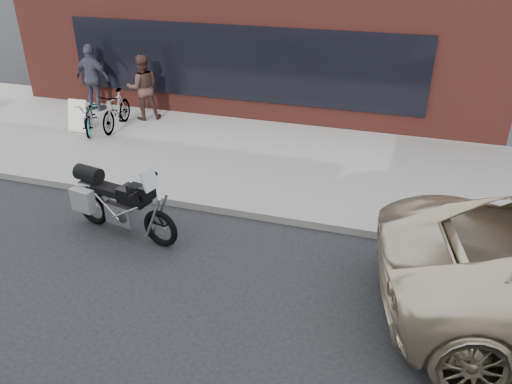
{
  "coord_description": "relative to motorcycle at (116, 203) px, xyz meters",
  "views": [
    {
      "loc": [
        2.5,
        -3.77,
        4.88
      ],
      "look_at": [
        0.22,
        3.55,
        0.85
      ],
      "focal_mm": 35.0,
      "sensor_mm": 36.0,
      "label": 1
    }
  ],
  "objects": [
    {
      "name": "near_sidewalk",
      "position": [
        2.15,
        4.15,
        -0.54
      ],
      "size": [
        44.0,
        6.0,
        0.15
      ],
      "primitive_type": "cube",
      "color": "gray",
      "rests_on": "ground"
    },
    {
      "name": "bicycle_rear",
      "position": [
        -2.68,
        4.41,
        0.04
      ],
      "size": [
        0.68,
        1.73,
        1.01
      ],
      "primitive_type": "imported",
      "rotation": [
        0.0,
        0.0,
        0.12
      ],
      "color": "gray",
      "rests_on": "near_sidewalk"
    },
    {
      "name": "cafe_patron_left",
      "position": [
        -2.35,
        5.33,
        0.43
      ],
      "size": [
        1.1,
        1.04,
        1.79
      ],
      "primitive_type": "imported",
      "rotation": [
        0.0,
        0.0,
        3.72
      ],
      "color": "#412822",
      "rests_on": "near_sidewalk"
    },
    {
      "name": "bicycle_front",
      "position": [
        -3.27,
        4.01,
        -0.05
      ],
      "size": [
        1.26,
        1.64,
        0.83
      ],
      "primitive_type": "imported",
      "rotation": [
        0.0,
        0.0,
        0.52
      ],
      "color": "gray",
      "rests_on": "near_sidewalk"
    },
    {
      "name": "storefront",
      "position": [
        0.15,
        11.14,
        1.64
      ],
      "size": [
        14.0,
        10.07,
        4.5
      ],
      "color": "#54211B",
      "rests_on": "ground"
    },
    {
      "name": "ground",
      "position": [
        2.15,
        -2.85,
        -0.61
      ],
      "size": [
        120.0,
        120.0,
        0.0
      ],
      "primitive_type": "plane",
      "color": "black",
      "rests_on": "ground"
    },
    {
      "name": "cafe_patron_right",
      "position": [
        -4.1,
        5.59,
        0.49
      ],
      "size": [
        1.16,
        0.56,
        1.92
      ],
      "primitive_type": "imported",
      "rotation": [
        0.0,
        0.0,
        3.06
      ],
      "color": "#393948",
      "rests_on": "near_sidewalk"
    },
    {
      "name": "sandwich_sign",
      "position": [
        -3.55,
        4.01,
        -0.05
      ],
      "size": [
        0.54,
        0.5,
        0.83
      ],
      "rotation": [
        0.0,
        0.0,
        0.04
      ],
      "color": "beige",
      "rests_on": "near_sidewalk"
    },
    {
      "name": "motorcycle",
      "position": [
        0.0,
        0.0,
        0.0
      ],
      "size": [
        2.23,
        0.8,
        1.42
      ],
      "rotation": [
        0.0,
        0.0,
        -0.19
      ],
      "color": "black",
      "rests_on": "ground"
    }
  ]
}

